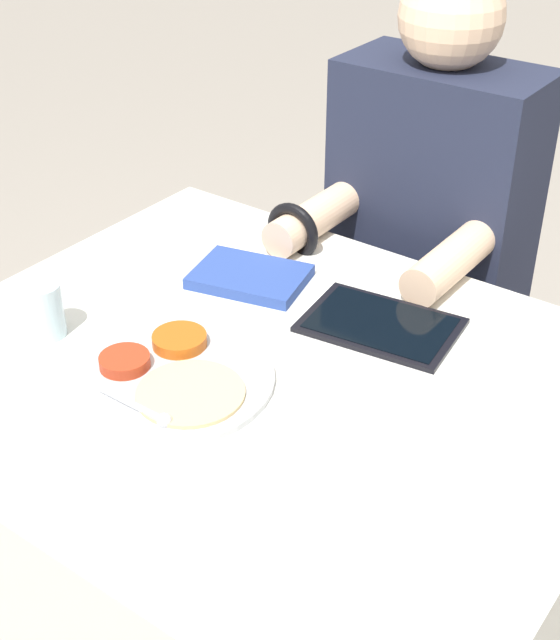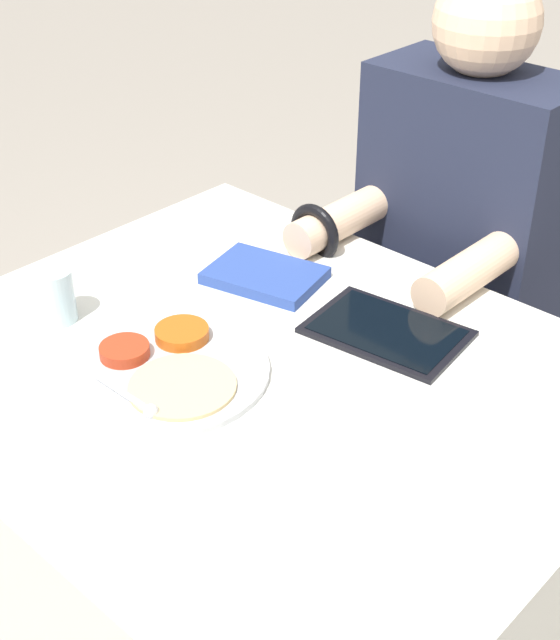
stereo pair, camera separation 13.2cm
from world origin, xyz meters
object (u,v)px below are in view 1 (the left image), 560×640
Objects in this scene: tablet_device at (381,325)px; thali_tray at (169,376)px; red_notebook at (250,277)px; drinking_glass at (44,310)px; person_diner at (423,287)px.

thali_tray is at bearing -119.95° from tablet_device.
red_notebook is 0.36m from drinking_glass.
red_notebook is at bearing -177.84° from tablet_device.
red_notebook is at bearing 105.30° from thali_tray.
drinking_glass is (-0.29, -0.73, 0.20)m from person_diner.
thali_tray is 1.18× the size of tablet_device.
person_diner is at bearing 72.46° from red_notebook.
person_diner is (0.05, 0.71, -0.17)m from thali_tray.
drinking_glass reaches higher than thali_tray.
drinking_glass is at bearing -116.21° from red_notebook.
thali_tray is 0.24m from drinking_glass.
drinking_glass is (-0.16, -0.32, 0.04)m from red_notebook.
red_notebook is 0.26m from tablet_device.
person_diner reaches higher than tablet_device.
person_diner reaches higher than drinking_glass.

